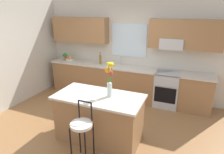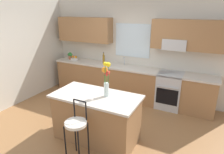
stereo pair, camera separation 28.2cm
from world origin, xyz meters
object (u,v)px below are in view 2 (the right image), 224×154
(potted_plant_small, at_px, (70,55))
(oven_range, at_px, (169,90))
(bar_stool_near, at_px, (76,126))
(fruit_bowl_oranges, at_px, (75,58))
(flower_vase, at_px, (106,77))
(kitchen_island, at_px, (96,117))
(bottle_olive_oil, at_px, (104,59))

(potted_plant_small, bearing_deg, oven_range, -0.45)
(bar_stool_near, height_order, fruit_bowl_oranges, fruit_bowl_oranges)
(flower_vase, bearing_deg, kitchen_island, -160.91)
(potted_plant_small, bearing_deg, bottle_olive_oil, -0.01)
(flower_vase, bearing_deg, bottle_olive_oil, 120.28)
(bar_stool_near, height_order, flower_vase, flower_vase)
(kitchen_island, bearing_deg, fruit_bowl_oranges, 134.82)
(fruit_bowl_oranges, bearing_deg, bottle_olive_oil, 0.00)
(flower_vase, xyz_separation_m, potted_plant_small, (-2.34, 1.94, -0.24))
(fruit_bowl_oranges, xyz_separation_m, bottle_olive_oil, (1.04, 0.00, 0.09))
(oven_range, bearing_deg, potted_plant_small, 179.55)
(kitchen_island, height_order, fruit_bowl_oranges, fruit_bowl_oranges)
(kitchen_island, xyz_separation_m, fruit_bowl_oranges, (-1.99, 2.00, 0.50))
(oven_range, height_order, fruit_bowl_oranges, fruit_bowl_oranges)
(bottle_olive_oil, bearing_deg, oven_range, -0.73)
(oven_range, distance_m, bar_stool_near, 2.79)
(bar_stool_near, relative_size, fruit_bowl_oranges, 4.34)
(oven_range, distance_m, bottle_olive_oil, 2.01)
(flower_vase, bearing_deg, fruit_bowl_oranges, 138.32)
(bar_stool_near, xyz_separation_m, fruit_bowl_oranges, (-1.99, 2.63, 0.33))
(kitchen_island, relative_size, potted_plant_small, 7.32)
(kitchen_island, distance_m, flower_vase, 0.84)
(oven_range, distance_m, fruit_bowl_oranges, 3.01)
(bottle_olive_oil, relative_size, potted_plant_small, 1.50)
(fruit_bowl_oranges, xyz_separation_m, potted_plant_small, (-0.17, 0.00, 0.08))
(bar_stool_near, bearing_deg, flower_vase, 74.89)
(flower_vase, relative_size, fruit_bowl_oranges, 2.73)
(flower_vase, xyz_separation_m, fruit_bowl_oranges, (-2.17, 1.94, -0.32))
(oven_range, height_order, potted_plant_small, potted_plant_small)
(fruit_bowl_oranges, bearing_deg, flower_vase, -41.68)
(fruit_bowl_oranges, relative_size, bottle_olive_oil, 0.72)
(fruit_bowl_oranges, relative_size, potted_plant_small, 1.08)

